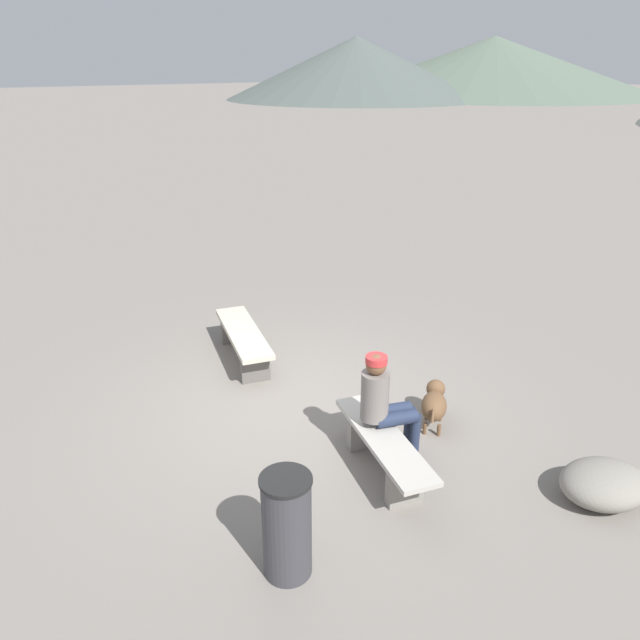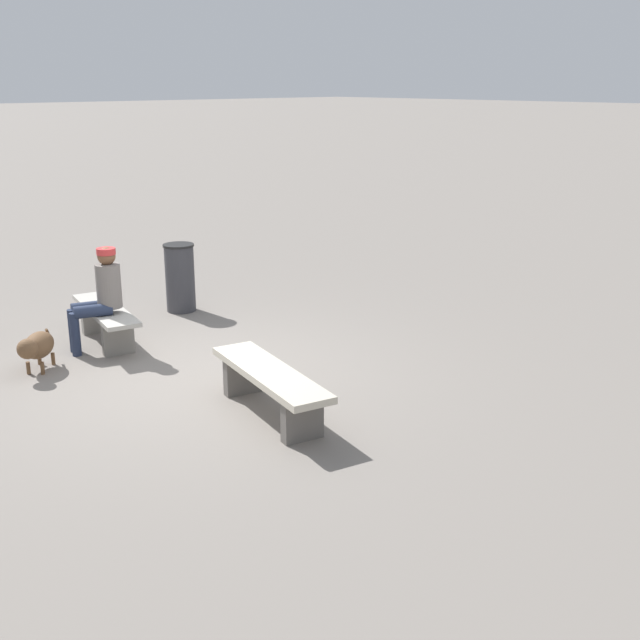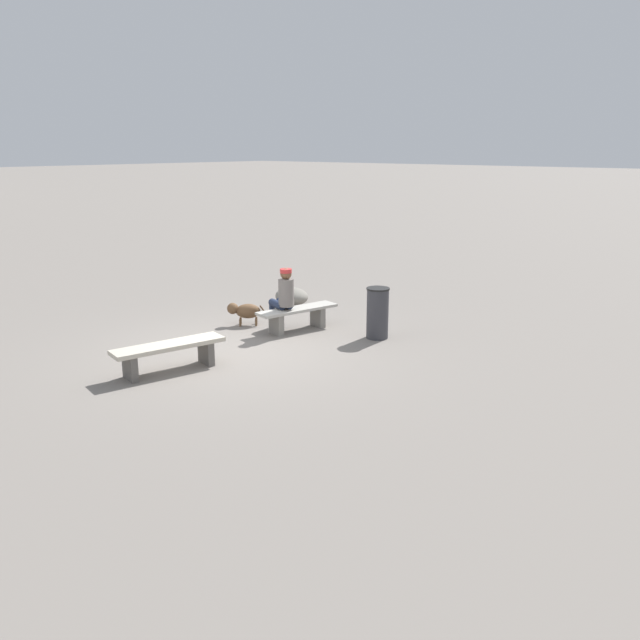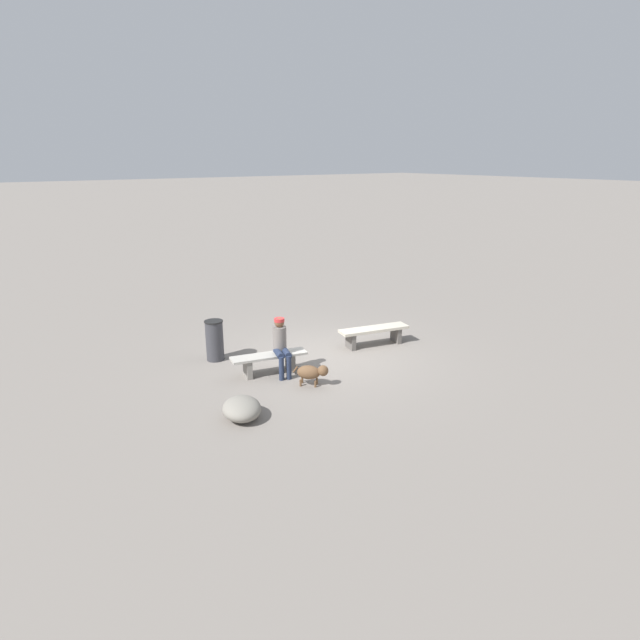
% 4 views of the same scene
% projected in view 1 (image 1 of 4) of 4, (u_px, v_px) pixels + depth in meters
% --- Properties ---
extents(ground, '(210.00, 210.00, 0.06)m').
position_uv_depth(ground, '(295.00, 408.00, 7.49)').
color(ground, gray).
extents(bench_left, '(1.87, 0.84, 0.47)m').
position_uv_depth(bench_left, '(244.00, 338.00, 8.50)').
color(bench_left, '#605B56').
rests_on(bench_left, ground).
extents(bench_right, '(1.73, 0.78, 0.45)m').
position_uv_depth(bench_right, '(384.00, 448.00, 6.14)').
color(bench_right, gray).
rests_on(bench_right, ground).
extents(seated_person, '(0.44, 0.65, 1.26)m').
position_uv_depth(seated_person, '(384.00, 400.00, 6.23)').
color(seated_person, slate).
rests_on(seated_person, ground).
extents(dog, '(0.60, 0.61, 0.46)m').
position_uv_depth(dog, '(434.00, 403.00, 6.98)').
color(dog, brown).
rests_on(dog, ground).
extents(trash_bin, '(0.43, 0.43, 0.96)m').
position_uv_depth(trash_bin, '(287.00, 526.00, 4.88)').
color(trash_bin, '#38383D').
rests_on(trash_bin, ground).
extents(boulder, '(0.95, 1.06, 0.39)m').
position_uv_depth(boulder, '(604.00, 484.00, 5.80)').
color(boulder, gray).
rests_on(boulder, ground).
extents(distant_peak_0, '(28.63, 28.63, 6.38)m').
position_uv_depth(distant_peak_0, '(356.00, 68.00, 65.11)').
color(distant_peak_0, '#4C5651').
rests_on(distant_peak_0, ground).
extents(distant_peak_1, '(38.90, 38.90, 6.65)m').
position_uv_depth(distant_peak_1, '(492.00, 66.00, 72.29)').
color(distant_peak_1, '#566656').
rests_on(distant_peak_1, ground).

